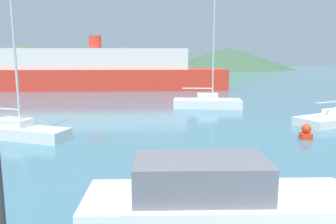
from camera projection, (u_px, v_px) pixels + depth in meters
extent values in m
cube|color=white|center=(220.00, 210.00, 8.13)|extent=(7.00, 3.67, 0.82)
cube|color=#19234C|center=(220.00, 222.00, 8.18)|extent=(7.04, 3.69, 0.20)
cube|color=slate|center=(201.00, 177.00, 7.97)|extent=(3.53, 2.42, 0.91)
cube|color=silver|center=(14.00, 132.00, 17.02)|extent=(5.91, 4.62, 0.59)
cube|color=silver|center=(13.00, 123.00, 16.93)|extent=(2.09, 1.86, 0.41)
cylinder|color=#BCBCC1|center=(12.00, 21.00, 15.94)|extent=(0.12, 0.12, 10.53)
cube|color=silver|center=(207.00, 103.00, 27.14)|extent=(5.89, 3.74, 0.68)
cube|color=silver|center=(207.00, 96.00, 27.04)|extent=(2.03, 1.89, 0.48)
cylinder|color=#BCBCC1|center=(214.00, 40.00, 26.25)|extent=(0.12, 0.12, 9.54)
cylinder|color=#BCBCC1|center=(197.00, 88.00, 26.98)|extent=(2.38, 0.91, 0.10)
cylinder|color=#BCBCC1|center=(333.00, 102.00, 20.38)|extent=(3.01, 0.78, 0.10)
cube|color=red|center=(97.00, 79.00, 42.28)|extent=(33.71, 13.48, 2.59)
cube|color=silver|center=(96.00, 59.00, 41.85)|extent=(23.81, 10.35, 2.57)
cylinder|color=red|center=(95.00, 42.00, 41.50)|extent=(1.56, 1.56, 1.60)
cylinder|color=red|center=(306.00, 136.00, 16.76)|extent=(0.68, 0.68, 0.31)
sphere|color=red|center=(306.00, 129.00, 16.69)|extent=(0.47, 0.47, 0.47)
cone|color=#3D6038|center=(27.00, 57.00, 106.42)|extent=(44.48, 44.48, 8.08)
cone|color=#476B42|center=(123.00, 58.00, 108.28)|extent=(25.01, 25.01, 7.52)
cone|color=#38563D|center=(227.00, 58.00, 111.43)|extent=(44.24, 44.24, 7.15)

